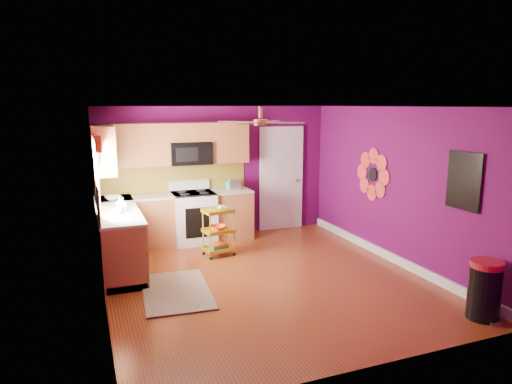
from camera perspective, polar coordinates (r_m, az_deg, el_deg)
name	(u,v)px	position (r m, az deg, el deg)	size (l,w,h in m)	color
ground	(265,279)	(6.85, 1.16, -10.78)	(5.00, 5.00, 0.00)	#682A10
room_envelope	(267,169)	(6.44, 1.44, 2.88)	(4.54, 5.04, 2.52)	#580A4B
lower_cabinets	(153,228)	(8.06, -12.74, -4.45)	(2.81, 2.31, 0.94)	brown
electric_range	(194,217)	(8.53, -7.81, -3.10)	(0.76, 0.66, 1.13)	white
upper_cabinetry	(153,147)	(8.18, -12.79, 5.50)	(2.80, 2.30, 1.26)	brown
left_window	(96,160)	(6.99, -19.35, 3.76)	(0.08, 1.35, 1.08)	white
panel_door	(281,180)	(9.29, 3.15, 1.56)	(0.95, 0.11, 2.15)	white
right_wall_art	(409,177)	(7.32, 18.64, 1.78)	(0.04, 2.74, 1.04)	black
ceiling_fan	(261,122)	(6.56, 0.57, 8.80)	(1.01, 1.01, 0.26)	#BF8C3F
shag_rug	(176,291)	(6.49, -9.92, -12.10)	(0.89, 1.45, 0.02)	#301D10
rolling_cart	(219,230)	(7.75, -4.67, -4.72)	(0.53, 0.42, 0.88)	gold
trash_can	(484,290)	(6.18, 26.66, -10.89)	(0.44, 0.45, 0.72)	black
teal_kettle	(230,185)	(8.71, -3.23, 0.92)	(0.18, 0.18, 0.21)	teal
toaster	(234,185)	(8.67, -2.75, 0.92)	(0.22, 0.15, 0.18)	beige
soap_bottle_a	(123,204)	(7.23, -16.30, -1.46)	(0.09, 0.09, 0.20)	#EA3F72
soap_bottle_b	(120,202)	(7.46, -16.61, -1.20)	(0.13, 0.13, 0.17)	white
counter_dish	(113,198)	(8.08, -17.44, -0.72)	(0.27, 0.27, 0.07)	white
counter_cup	(120,210)	(7.07, -16.69, -2.15)	(0.13, 0.13, 0.10)	white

